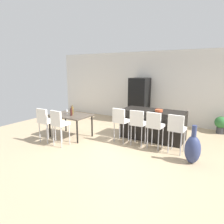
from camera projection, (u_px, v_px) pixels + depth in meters
The scene contains 18 objects.
ground_plane at pixel (125, 143), 6.10m from camera, with size 10.00×10.00×0.00m, color tan.
back_wall at pixel (159, 87), 8.33m from camera, with size 10.00×0.12×2.90m, color silver.
kitchen_island at pixel (153, 124), 6.47m from camera, with size 1.94×0.85×0.92m, color black.
bar_chair_left at pixel (120, 120), 6.11m from camera, with size 0.42×0.42×1.05m.
bar_chair_middle at pixel (138, 122), 5.82m from camera, with size 0.42×0.42×1.05m.
bar_chair_right at pixel (155, 125), 5.57m from camera, with size 0.42×0.42×1.05m.
bar_chair_far at pixel (177, 128), 5.27m from camera, with size 0.42×0.42×1.05m.
dining_table at pixel (71, 117), 6.61m from camera, with size 1.29×0.86×0.74m.
dining_chair_near at pixel (45, 120), 6.08m from camera, with size 0.41×0.41×1.05m.
dining_chair_far at pixel (59, 122), 5.79m from camera, with size 0.42×0.42×1.05m.
wine_bottle_middle at pixel (72, 110), 6.65m from camera, with size 0.07×0.07×0.31m.
wine_bottle_corner at pixel (71, 112), 6.44m from camera, with size 0.07×0.07×0.31m.
wine_glass_left at pixel (67, 110), 6.67m from camera, with size 0.07×0.07×0.17m.
wine_glass_right at pixel (52, 111), 6.57m from camera, with size 0.07×0.07×0.17m.
refrigerator at pixel (139, 100), 8.41m from camera, with size 0.72×0.68×1.84m, color black.
fruit_bowl at pixel (159, 111), 6.16m from camera, with size 0.23×0.23×0.07m, color #C6512D.
floor_vase at pixel (193, 149), 4.77m from camera, with size 0.37×0.37×0.92m.
potted_plant at pixel (221, 124), 6.98m from camera, with size 0.40×0.40×0.60m.
Camera 1 is at (2.64, -5.16, 2.18)m, focal length 32.67 mm.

